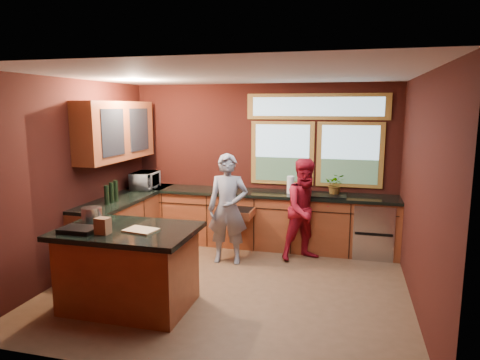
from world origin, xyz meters
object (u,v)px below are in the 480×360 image
at_px(person_red, 306,210).
at_px(cutting_board, 141,230).
at_px(person_grey, 228,209).
at_px(island, 129,267).
at_px(stock_pot, 92,215).

height_order(person_red, cutting_board, person_red).
bearing_deg(person_grey, person_red, 14.62).
relative_size(island, cutting_board, 4.43).
bearing_deg(person_red, person_grey, 167.00).
bearing_deg(cutting_board, person_red, 53.01).
relative_size(cutting_board, stock_pot, 1.46).
height_order(island, person_red, person_red).
relative_size(island, stock_pot, 6.46).
bearing_deg(person_grey, cutting_board, -112.30).
xyz_separation_m(person_red, stock_pot, (-2.38, -1.96, 0.26)).
relative_size(person_grey, cutting_board, 4.70).
relative_size(person_grey, person_red, 1.05).
height_order(cutting_board, stock_pot, stock_pot).
height_order(person_grey, cutting_board, person_grey).
bearing_deg(stock_pot, island, -15.26).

